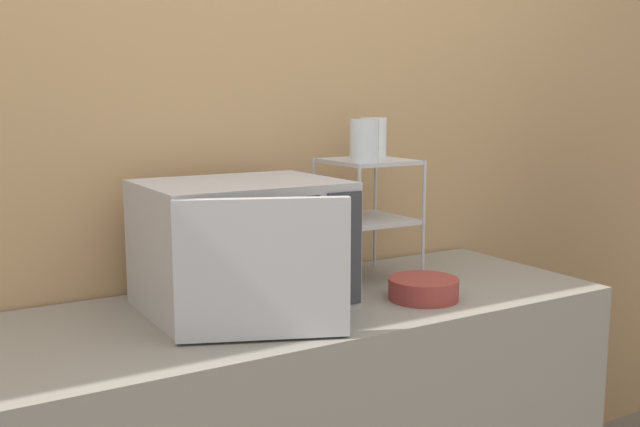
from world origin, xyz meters
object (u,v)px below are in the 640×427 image
at_px(microwave, 243,246).
at_px(bowl, 423,289).
at_px(glass_front_left, 364,141).
at_px(glass_back_right, 373,137).
at_px(dish_rack, 368,194).

bearing_deg(microwave, bowl, -21.25).
bearing_deg(glass_front_left, bowl, -69.58).
relative_size(glass_front_left, glass_back_right, 1.00).
xyz_separation_m(glass_back_right, bowl, (-0.06, -0.33, -0.39)).
height_order(glass_front_left, bowl, glass_front_left).
bearing_deg(bowl, microwave, 158.75).
xyz_separation_m(glass_front_left, glass_back_right, (0.13, 0.14, 0.00)).
bearing_deg(microwave, glass_back_right, 17.03).
bearing_deg(dish_rack, bowl, -89.28).
relative_size(dish_rack, glass_back_right, 3.00).
bearing_deg(bowl, glass_front_left, 110.42).
xyz_separation_m(glass_front_left, bowl, (0.07, -0.19, -0.39)).
bearing_deg(bowl, dish_rack, 90.72).
xyz_separation_m(dish_rack, glass_back_right, (0.07, 0.07, 0.16)).
height_order(dish_rack, bowl, dish_rack).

